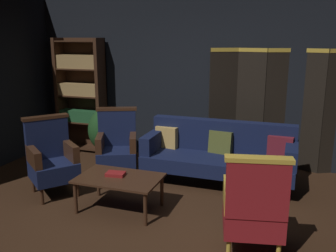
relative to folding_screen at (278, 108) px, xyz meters
The scene contains 11 objects.
ground_plane 2.86m from the folding_screen, 118.67° to the right, with size 10.00×10.00×0.00m, color #331E11.
back_wall 1.36m from the folding_screen, behind, with size 7.20×0.10×2.80m, color black.
folding_screen is the anchor object (origin of this frame).
bookshelf 3.44m from the folding_screen, behind, with size 0.90×0.32×2.05m.
velvet_couch 1.28m from the folding_screen, 129.29° to the right, with size 2.12×0.78×0.88m.
coffee_table 2.82m from the folding_screen, 128.26° to the right, with size 1.00×0.64×0.42m.
armchair_gilt_accent 2.62m from the folding_screen, 91.47° to the right, with size 0.69×0.68×1.04m.
armchair_wing_left 3.46m from the folding_screen, 144.26° to the right, with size 0.81×0.81×1.04m.
armchair_wing_right 2.57m from the folding_screen, 151.40° to the right, with size 0.76×0.76×1.04m.
potted_plant 2.78m from the folding_screen, 166.24° to the right, with size 0.64×0.64×0.93m.
book_red_leather 2.82m from the folding_screen, 129.76° to the right, with size 0.23×0.15×0.04m, color maroon.
Camera 1 is at (1.51, -3.55, 2.07)m, focal length 39.43 mm.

